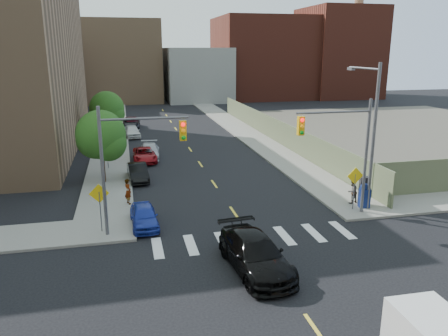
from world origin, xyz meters
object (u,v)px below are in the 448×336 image
pedestrian_east (352,192)px  payphone (364,191)px  parked_car_blue (144,216)px  parked_car_maroon (131,122)px  parked_car_black (138,172)px  black_sedan (255,254)px  mailbox (365,196)px  pedestrian_west (128,191)px  parked_car_silver (149,151)px  parked_car_red (145,155)px  parked_car_grey (131,123)px  parked_car_white (132,131)px

pedestrian_east → payphone: bearing=122.7°
parked_car_blue → payphone: bearing=-2.1°
parked_car_maroon → payphone: bearing=-72.8°
parked_car_black → payphone: (13.72, -9.12, 0.43)m
black_sedan → payphone: payphone is taller
mailbox → parked_car_blue: bearing=-171.0°
mailbox → pedestrian_west: (-14.36, 3.95, 0.09)m
parked_car_black → parked_car_silver: bearing=75.8°
parked_car_blue → pedestrian_west: (-0.80, 3.63, 0.36)m
pedestrian_east → parked_car_silver: bearing=-69.0°
parked_car_red → parked_car_silver: (0.47, 1.26, 0.04)m
parked_car_red → parked_car_grey: 17.59m
parked_car_blue → mailbox: mailbox is taller
payphone → mailbox: bearing=-98.0°
parked_car_black → mailbox: mailbox is taller
parked_car_silver → pedestrian_east: (11.89, -15.78, 0.27)m
parked_car_black → parked_car_red: 5.93m
parked_car_blue → parked_car_black: parked_car_black is taller
parked_car_grey → mailbox: mailbox is taller
parked_car_red → parked_car_grey: size_ratio=0.93×
parked_car_black → parked_car_silver: 7.25m
parked_car_grey → mailbox: size_ratio=3.10×
parked_car_blue → pedestrian_west: 3.73m
parked_car_blue → payphone: 13.73m
parked_car_grey → pedestrian_west: 29.04m
payphone → parked_car_red: bearing=144.5°
parked_car_blue → parked_car_white: parked_car_white is taller
pedestrian_east → black_sedan: bearing=22.6°
parked_car_white → pedestrian_east: bearing=-68.6°
black_sedan → pedestrian_west: pedestrian_west is taller
parked_car_red → pedestrian_west: size_ratio=2.67×
parked_car_silver → parked_car_maroon: parked_car_silver is taller
parked_car_silver → parked_car_grey: parked_car_grey is taller
parked_car_black → parked_car_silver: size_ratio=0.88×
mailbox → pedestrian_west: size_ratio=0.92×
parked_car_grey → pedestrian_east: (13.19, -32.10, 0.26)m
parked_car_red → parked_car_white: parked_car_white is taller
parked_car_grey → black_sedan: black_sedan is taller
mailbox → payphone: size_ratio=0.83×
parked_car_grey → mailbox: 35.65m
black_sedan → pedestrian_west: bearing=113.4°
parked_car_grey → pedestrian_east: bearing=-64.8°
parked_car_white → parked_car_grey: (0.00, 5.92, -0.03)m
black_sedan → mailbox: bearing=28.1°
parked_car_maroon → payphone: 35.93m
parked_car_white → pedestrian_east: size_ratio=2.62×
parked_car_red → pedestrian_east: pedestrian_east is taller
parked_car_black → mailbox: 16.58m
parked_car_black → parked_car_maroon: (0.09, 24.11, -0.01)m
parked_car_white → payphone: size_ratio=2.19×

